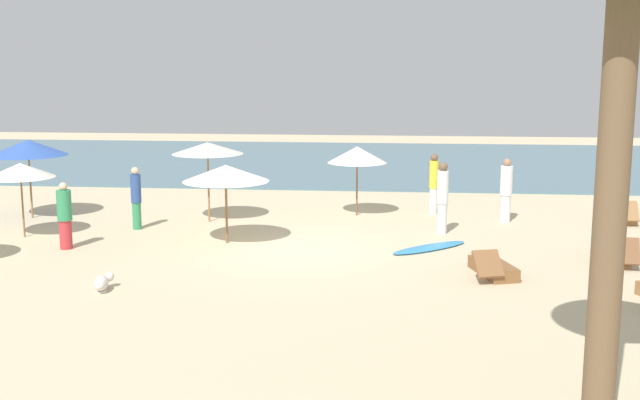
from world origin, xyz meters
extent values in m
plane|color=beige|center=(0.00, 0.00, 0.00)|extent=(60.00, 60.00, 0.00)
cube|color=slate|center=(0.00, 17.00, 0.03)|extent=(48.00, 16.00, 0.06)
cylinder|color=olive|center=(-2.99, 3.27, 1.14)|extent=(0.06, 0.06, 2.27)
cone|color=silver|center=(-2.99, 3.27, 2.16)|extent=(2.06, 2.06, 0.34)
cylinder|color=brown|center=(-1.90, 0.65, 0.99)|extent=(0.06, 0.06, 1.98)
cone|color=silver|center=(-1.90, 0.65, 1.82)|extent=(2.22, 2.22, 0.42)
cylinder|color=olive|center=(-8.39, 3.31, 1.15)|extent=(0.06, 0.06, 2.29)
cone|color=#3359B2|center=(-8.39, 3.31, 2.11)|extent=(2.27, 2.27, 0.46)
cylinder|color=brown|center=(1.25, 4.64, 1.03)|extent=(0.05, 0.05, 2.05)
cone|color=white|center=(1.25, 4.64, 1.85)|extent=(1.79, 1.79, 0.49)
cylinder|color=brown|center=(-7.43, 0.81, 0.97)|extent=(0.05, 0.05, 1.94)
cone|color=silver|center=(-7.43, 0.81, 1.80)|extent=(1.79, 1.79, 0.39)
cube|color=olive|center=(8.98, 4.52, 0.14)|extent=(0.62, 1.51, 0.28)
cube|color=olive|center=(8.99, 3.82, 0.42)|extent=(0.58, 0.48, 0.54)
cube|color=#26262D|center=(8.98, 4.52, 0.30)|extent=(0.52, 1.06, 0.03)
cube|color=brown|center=(7.51, -0.39, 0.14)|extent=(0.78, 1.56, 0.28)
cube|color=brown|center=(7.60, -1.08, 0.43)|extent=(0.62, 0.50, 0.57)
cube|color=brown|center=(4.58, -1.79, 0.14)|extent=(1.00, 1.61, 0.28)
cube|color=brown|center=(4.38, -2.47, 0.42)|extent=(0.69, 0.63, 0.52)
cylinder|color=white|center=(3.57, 5.09, 0.40)|extent=(0.33, 0.33, 0.80)
cylinder|color=yellow|center=(3.57, 5.09, 1.22)|extent=(0.39, 0.39, 0.84)
sphere|color=brown|center=(3.57, 5.09, 1.74)|extent=(0.23, 0.23, 0.23)
cylinder|color=#338C59|center=(-4.75, 2.06, 0.38)|extent=(0.31, 0.31, 0.76)
cylinder|color=#2D4C8C|center=(-4.75, 2.06, 1.15)|extent=(0.36, 0.36, 0.79)
sphere|color=beige|center=(-4.75, 2.06, 1.64)|extent=(0.21, 0.21, 0.21)
cylinder|color=white|center=(5.59, 4.00, 0.40)|extent=(0.41, 0.41, 0.81)
cylinder|color=white|center=(5.59, 4.00, 1.23)|extent=(0.48, 0.48, 0.84)
sphere|color=#A37556|center=(5.59, 4.00, 1.75)|extent=(0.23, 0.23, 0.23)
cylinder|color=white|center=(3.68, 2.25, 0.42)|extent=(0.30, 0.30, 0.85)
cylinder|color=white|center=(3.68, 2.25, 1.29)|extent=(0.35, 0.35, 0.89)
sphere|color=brown|center=(3.68, 2.25, 1.84)|extent=(0.24, 0.24, 0.24)
cylinder|color=#BF3338|center=(-5.77, -0.36, 0.36)|extent=(0.39, 0.39, 0.73)
cylinder|color=#338C59|center=(-5.77, -0.36, 1.11)|extent=(0.46, 0.46, 0.76)
sphere|color=beige|center=(-5.77, -0.36, 1.58)|extent=(0.21, 0.21, 0.21)
cylinder|color=brown|center=(5.00, -9.24, 2.82)|extent=(0.40, 0.40, 5.63)
cube|color=silver|center=(-3.55, -3.84, 0.02)|extent=(0.29, 0.42, 0.04)
ellipsoid|color=silver|center=(-3.55, -3.84, 0.17)|extent=(0.43, 0.69, 0.29)
sphere|color=silver|center=(-3.48, -3.56, 0.23)|extent=(0.20, 0.20, 0.20)
ellipsoid|color=#338CCC|center=(3.28, 0.49, 0.04)|extent=(2.15, 1.97, 0.07)
camera|label=1|loc=(2.40, -18.95, 4.70)|focal=44.45mm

